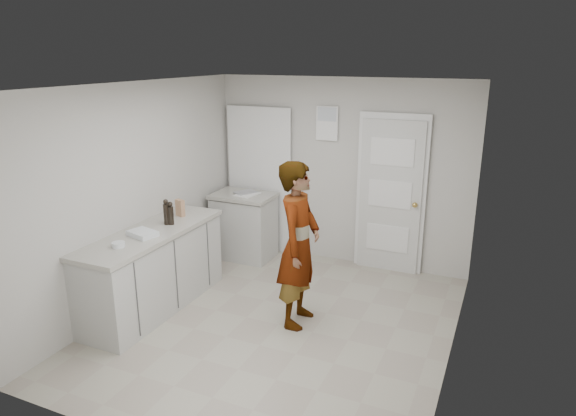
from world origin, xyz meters
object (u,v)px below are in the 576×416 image
at_px(cake_mix_box, 180,208).
at_px(egg_bowl, 118,245).
at_px(oil_cruet_b, 166,212).
at_px(oil_cruet_a, 171,214).
at_px(baking_dish, 143,234).
at_px(spice_jar, 167,219).
at_px(person, 299,245).

relative_size(cake_mix_box, egg_bowl, 1.54).
bearing_deg(oil_cruet_b, oil_cruet_a, 25.29).
relative_size(cake_mix_box, oil_cruet_a, 0.75).
height_order(oil_cruet_a, oil_cruet_b, oil_cruet_b).
bearing_deg(baking_dish, oil_cruet_a, 83.87).
relative_size(oil_cruet_b, baking_dish, 0.86).
xyz_separation_m(oil_cruet_b, baking_dish, (-0.00, -0.42, -0.12)).
relative_size(oil_cruet_b, egg_bowl, 2.30).
relative_size(cake_mix_box, oil_cruet_b, 0.67).
height_order(spice_jar, egg_bowl, spice_jar).
bearing_deg(oil_cruet_b, baking_dish, -90.53).
relative_size(person, cake_mix_box, 8.83).
relative_size(spice_jar, egg_bowl, 0.66).
distance_m(person, cake_mix_box, 1.64).
bearing_deg(oil_cruet_a, person, 3.31).
xyz_separation_m(cake_mix_box, baking_dish, (0.04, -0.74, -0.08)).
bearing_deg(egg_bowl, oil_cruet_b, 89.02).
height_order(cake_mix_box, oil_cruet_b, oil_cruet_b).
height_order(spice_jar, oil_cruet_a, oil_cruet_a).
height_order(oil_cruet_b, baking_dish, oil_cruet_b).
height_order(cake_mix_box, oil_cruet_a, oil_cruet_a).
height_order(person, spice_jar, person).
relative_size(baking_dish, egg_bowl, 2.66).
bearing_deg(oil_cruet_a, spice_jar, 163.57).
bearing_deg(cake_mix_box, person, 12.31).
xyz_separation_m(oil_cruet_a, oil_cruet_b, (-0.04, -0.02, 0.01)).
bearing_deg(spice_jar, oil_cruet_b, -56.70).
relative_size(person, baking_dish, 5.13).
bearing_deg(spice_jar, person, 2.42).
bearing_deg(person, cake_mix_box, 78.97).
relative_size(cake_mix_box, spice_jar, 2.34).
bearing_deg(egg_bowl, person, 29.23).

